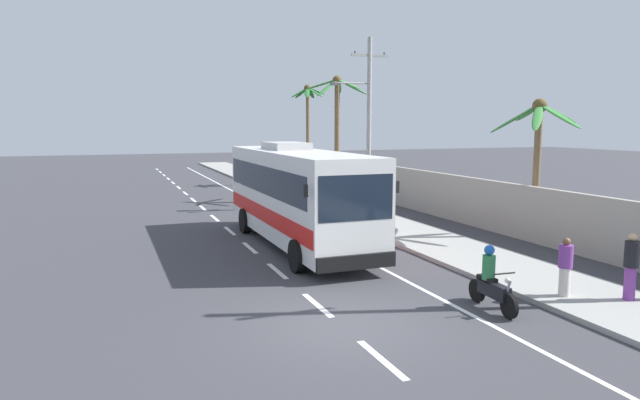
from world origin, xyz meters
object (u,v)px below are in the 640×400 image
Objects in this scene: coach_bus_foreground at (297,193)px; utility_pole_mid at (368,119)px; pedestrian_far_walk at (631,265)px; palm_third at (538,137)px; palm_second at (308,113)px; palm_nearest at (337,115)px; pedestrian_midwalk at (565,266)px; pedestrian_near_kerb at (335,190)px; motorcycle_beside_bus at (491,283)px.

coach_bus_foreground is 10.41m from utility_pole_mid.
coach_bus_foreground is 6.27× the size of pedestrian_far_walk.
coach_bus_foreground is 9.72m from palm_third.
pedestrian_far_walk is 17.83m from utility_pole_mid.
coach_bus_foreground is 1.44× the size of palm_second.
pedestrian_far_walk is at bearing -91.34° from palm_nearest.
pedestrian_midwalk is at bearing -64.19° from coach_bus_foreground.
pedestrian_far_walk is 0.23× the size of palm_second.
utility_pole_mid is 1.24× the size of palm_nearest.
pedestrian_near_kerb reaches higher than pedestrian_far_walk.
palm_second is at bearing -72.04° from pedestrian_midwalk.
motorcycle_beside_bus is 1.13× the size of pedestrian_near_kerb.
utility_pole_mid reaches higher than motorcycle_beside_bus.
palm_nearest is at bearing -98.97° from palm_second.
pedestrian_near_kerb is 0.23× the size of palm_second.
pedestrian_far_walk is at bearing -92.97° from utility_pole_mid.
palm_third reaches higher than pedestrian_near_kerb.
pedestrian_far_walk is 8.93m from palm_third.
palm_second reaches higher than motorcycle_beside_bus.
palm_third reaches higher than motorcycle_beside_bus.
utility_pole_mid is at bearing -82.62° from palm_nearest.
utility_pole_mid reaches higher than coach_bus_foreground.
palm_third reaches higher than pedestrian_far_walk.
pedestrian_far_walk is (3.48, -0.99, 0.39)m from motorcycle_beside_bus.
utility_pole_mid is (0.90, 17.39, 3.83)m from pedestrian_far_walk.
coach_bus_foreground is 9.17m from motorcycle_beside_bus.
motorcycle_beside_bus is 0.35× the size of palm_third.
pedestrian_midwalk is at bearing -126.10° from palm_third.
pedestrian_midwalk is 0.21× the size of palm_nearest.
pedestrian_midwalk is 0.89× the size of pedestrian_far_walk.
palm_second is 1.34× the size of palm_third.
palm_third is at bearing -13.58° from coach_bus_foreground.
pedestrian_near_kerb is 17.67m from pedestrian_far_walk.
palm_nearest is (-0.42, 3.24, 0.25)m from utility_pole_mid.
coach_bus_foreground is 11.35m from pedestrian_far_walk.
pedestrian_near_kerb is at bearing 171.96° from utility_pole_mid.
palm_nearest is 9.31m from palm_second.
motorcycle_beside_bus is 16.86m from pedestrian_near_kerb.
pedestrian_far_walk is (0.88, -17.64, -0.01)m from pedestrian_near_kerb.
palm_second is (3.23, 28.97, 4.47)m from pedestrian_midwalk.
utility_pole_mid is 1.64× the size of palm_third.
pedestrian_far_walk is at bearing -60.16° from coach_bus_foreground.
palm_third is (4.49, -10.07, 3.03)m from pedestrian_near_kerb.
utility_pole_mid is at bearing -0.14° from pedestrian_far_walk.
pedestrian_midwalk is at bearing -3.73° from motorcycle_beside_bus.
motorcycle_beside_bus is 0.22× the size of utility_pole_mid.
palm_third is at bearing -85.70° from palm_second.
pedestrian_midwalk is 0.21× the size of palm_second.
palm_nearest is at bearing 60.54° from coach_bus_foreground.
utility_pole_mid reaches higher than palm_third.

